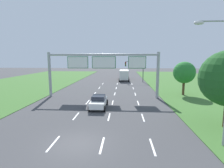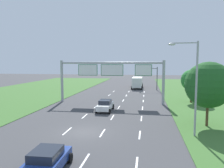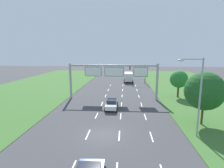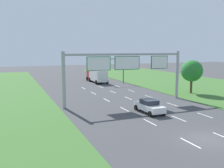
{
  "view_description": "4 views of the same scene",
  "coord_description": "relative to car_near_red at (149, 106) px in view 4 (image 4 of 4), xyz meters",
  "views": [
    {
      "loc": [
        3.21,
        -11.43,
        6.01
      ],
      "look_at": [
        1.43,
        15.52,
        2.07
      ],
      "focal_mm": 28.0,
      "sensor_mm": 36.0,
      "label": 1
    },
    {
      "loc": [
        5.83,
        -19.68,
        6.62
      ],
      "look_at": [
        0.61,
        12.73,
        3.41
      ],
      "focal_mm": 35.0,
      "sensor_mm": 36.0,
      "label": 2
    },
    {
      "loc": [
        2.29,
        -17.92,
        8.97
      ],
      "look_at": [
        -0.31,
        16.8,
        2.75
      ],
      "focal_mm": 28.0,
      "sensor_mm": 36.0,
      "label": 3
    },
    {
      "loc": [
        -14.48,
        -14.87,
        7.21
      ],
      "look_at": [
        -1.42,
        16.74,
        2.48
      ],
      "focal_mm": 40.0,
      "sensor_mm": 36.0,
      "label": 4
    }
  ],
  "objects": [
    {
      "name": "ground_plane",
      "position": [
        -0.19,
        -9.39,
        -0.78
      ],
      "size": [
        200.0,
        200.0,
        0.0
      ],
      "primitive_type": "plane",
      "color": "#424244"
    },
    {
      "name": "lane_dashes_inner_left",
      "position": [
        -1.94,
        -3.39,
        -0.77
      ],
      "size": [
        0.14,
        50.4,
        0.01
      ],
      "color": "white",
      "rests_on": "ground_plane"
    },
    {
      "name": "lane_dashes_inner_right",
      "position": [
        1.56,
        -3.39,
        -0.77
      ],
      "size": [
        0.14,
        50.4,
        0.01
      ],
      "color": "white",
      "rests_on": "ground_plane"
    },
    {
      "name": "lane_dashes_slip",
      "position": [
        5.06,
        -3.39,
        -0.77
      ],
      "size": [
        0.14,
        50.4,
        0.01
      ],
      "color": "white",
      "rests_on": "ground_plane"
    },
    {
      "name": "car_near_red",
      "position": [
        0.0,
        0.0,
        0.0
      ],
      "size": [
        1.97,
        4.35,
        1.52
      ],
      "rotation": [
        0.0,
        0.0,
        -0.0
      ],
      "color": "white",
      "rests_on": "ground_plane"
    },
    {
      "name": "box_truck",
      "position": [
        3.19,
        27.89,
        0.83
      ],
      "size": [
        2.77,
        8.31,
        2.87
      ],
      "rotation": [
        0.0,
        0.0,
        -0.01
      ],
      "color": "#B21E19",
      "rests_on": "ground_plane"
    },
    {
      "name": "sign_gantry",
      "position": [
        -0.11,
        5.92,
        4.17
      ],
      "size": [
        17.24,
        0.44,
        7.0
      ],
      "color": "#9EA0A5",
      "rests_on": "ground_plane"
    },
    {
      "name": "traffic_light_mast",
      "position": [
        6.1,
        24.28,
        3.09
      ],
      "size": [
        4.76,
        0.49,
        5.6
      ],
      "color": "#47494F",
      "rests_on": "ground_plane"
    },
    {
      "name": "roadside_tree_mid",
      "position": [
        12.93,
        8.35,
        2.97
      ],
      "size": [
        3.52,
        3.52,
        5.53
      ],
      "color": "#513823",
      "rests_on": "ground_plane"
    }
  ]
}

